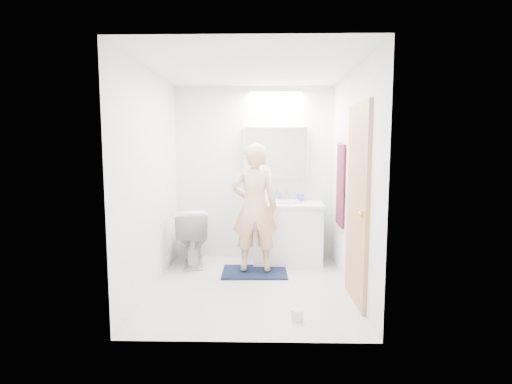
{
  "coord_description": "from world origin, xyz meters",
  "views": [
    {
      "loc": [
        0.15,
        -4.27,
        1.57
      ],
      "look_at": [
        0.05,
        0.25,
        1.05
      ],
      "focal_mm": 27.6,
      "sensor_mm": 36.0,
      "label": 1
    }
  ],
  "objects_px": {
    "person": "(255,207)",
    "toilet_paper_roll": "(297,315)",
    "vanity_cabinet": "(287,234)",
    "medicine_cabinet": "(276,152)",
    "soap_bottle_b": "(277,195)",
    "soap_bottle_a": "(265,194)",
    "toothbrush_cup": "(300,198)",
    "toilet": "(193,236)"
  },
  "relations": [
    {
      "from": "medicine_cabinet",
      "to": "person",
      "type": "xyz_separation_m",
      "value": [
        -0.27,
        -0.67,
        -0.67
      ]
    },
    {
      "from": "toilet",
      "to": "toilet_paper_roll",
      "type": "xyz_separation_m",
      "value": [
        1.25,
        -1.68,
        -0.33
      ]
    },
    {
      "from": "soap_bottle_b",
      "to": "toothbrush_cup",
      "type": "height_order",
      "value": "soap_bottle_b"
    },
    {
      "from": "toilet",
      "to": "toilet_paper_roll",
      "type": "height_order",
      "value": "toilet"
    },
    {
      "from": "toilet",
      "to": "toilet_paper_roll",
      "type": "distance_m",
      "value": 2.13
    },
    {
      "from": "toilet",
      "to": "soap_bottle_a",
      "type": "bearing_deg",
      "value": -172.77
    },
    {
      "from": "person",
      "to": "vanity_cabinet",
      "type": "bearing_deg",
      "value": -134.24
    },
    {
      "from": "vanity_cabinet",
      "to": "soap_bottle_b",
      "type": "bearing_deg",
      "value": 125.94
    },
    {
      "from": "person",
      "to": "toilet_paper_roll",
      "type": "bearing_deg",
      "value": 106.23
    },
    {
      "from": "vanity_cabinet",
      "to": "soap_bottle_a",
      "type": "relative_size",
      "value": 4.3
    },
    {
      "from": "medicine_cabinet",
      "to": "toilet_paper_roll",
      "type": "height_order",
      "value": "medicine_cabinet"
    },
    {
      "from": "vanity_cabinet",
      "to": "soap_bottle_b",
      "type": "height_order",
      "value": "soap_bottle_b"
    },
    {
      "from": "soap_bottle_a",
      "to": "soap_bottle_b",
      "type": "relative_size",
      "value": 1.33
    },
    {
      "from": "toilet",
      "to": "soap_bottle_b",
      "type": "bearing_deg",
      "value": -173.58
    },
    {
      "from": "toilet",
      "to": "soap_bottle_b",
      "type": "xyz_separation_m",
      "value": [
        1.13,
        0.3,
        0.52
      ]
    },
    {
      "from": "soap_bottle_a",
      "to": "medicine_cabinet",
      "type": "bearing_deg",
      "value": 22.51
    },
    {
      "from": "toilet",
      "to": "toothbrush_cup",
      "type": "distance_m",
      "value": 1.56
    },
    {
      "from": "toilet_paper_roll",
      "to": "medicine_cabinet",
      "type": "bearing_deg",
      "value": 94.21
    },
    {
      "from": "medicine_cabinet",
      "to": "soap_bottle_b",
      "type": "distance_m",
      "value": 0.6
    },
    {
      "from": "vanity_cabinet",
      "to": "toilet_paper_roll",
      "type": "xyz_separation_m",
      "value": [
        -0.01,
        -1.8,
        -0.34
      ]
    },
    {
      "from": "medicine_cabinet",
      "to": "toothbrush_cup",
      "type": "distance_m",
      "value": 0.72
    },
    {
      "from": "person",
      "to": "toothbrush_cup",
      "type": "distance_m",
      "value": 0.88
    },
    {
      "from": "toilet",
      "to": "toothbrush_cup",
      "type": "height_order",
      "value": "toothbrush_cup"
    },
    {
      "from": "medicine_cabinet",
      "to": "toilet_paper_roll",
      "type": "relative_size",
      "value": 8.0
    },
    {
      "from": "vanity_cabinet",
      "to": "medicine_cabinet",
      "type": "height_order",
      "value": "medicine_cabinet"
    },
    {
      "from": "medicine_cabinet",
      "to": "person",
      "type": "distance_m",
      "value": 0.99
    },
    {
      "from": "soap_bottle_b",
      "to": "toothbrush_cup",
      "type": "relative_size",
      "value": 1.48
    },
    {
      "from": "toilet_paper_roll",
      "to": "toilet",
      "type": "bearing_deg",
      "value": 126.67
    },
    {
      "from": "toilet",
      "to": "vanity_cabinet",
      "type": "bearing_deg",
      "value": 177.02
    },
    {
      "from": "soap_bottle_b",
      "to": "vanity_cabinet",
      "type": "bearing_deg",
      "value": -54.06
    },
    {
      "from": "soap_bottle_b",
      "to": "soap_bottle_a",
      "type": "bearing_deg",
      "value": -170.08
    },
    {
      "from": "soap_bottle_b",
      "to": "toilet_paper_roll",
      "type": "distance_m",
      "value": 2.16
    },
    {
      "from": "soap_bottle_a",
      "to": "soap_bottle_b",
      "type": "xyz_separation_m",
      "value": [
        0.17,
        0.03,
        -0.03
      ]
    },
    {
      "from": "medicine_cabinet",
      "to": "soap_bottle_a",
      "type": "relative_size",
      "value": 4.2
    },
    {
      "from": "soap_bottle_b",
      "to": "medicine_cabinet",
      "type": "bearing_deg",
      "value": 131.8
    },
    {
      "from": "toilet",
      "to": "soap_bottle_b",
      "type": "height_order",
      "value": "soap_bottle_b"
    },
    {
      "from": "toilet",
      "to": "soap_bottle_a",
      "type": "height_order",
      "value": "soap_bottle_a"
    },
    {
      "from": "soap_bottle_b",
      "to": "toothbrush_cup",
      "type": "distance_m",
      "value": 0.32
    },
    {
      "from": "vanity_cabinet",
      "to": "toilet_paper_roll",
      "type": "height_order",
      "value": "vanity_cabinet"
    },
    {
      "from": "medicine_cabinet",
      "to": "person",
      "type": "bearing_deg",
      "value": -112.14
    },
    {
      "from": "vanity_cabinet",
      "to": "person",
      "type": "height_order",
      "value": "person"
    },
    {
      "from": "person",
      "to": "soap_bottle_b",
      "type": "xyz_separation_m",
      "value": [
        0.3,
        0.64,
        0.07
      ]
    }
  ]
}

